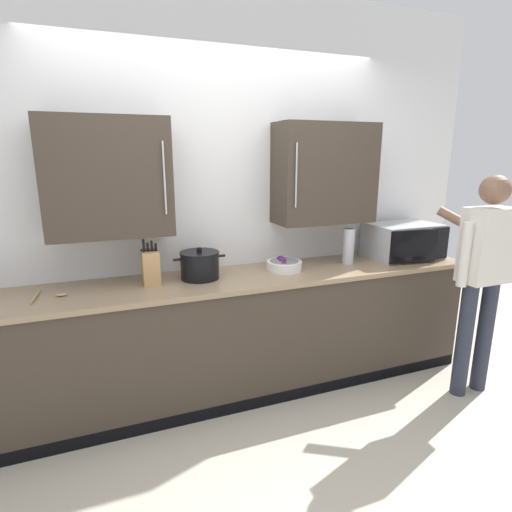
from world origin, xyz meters
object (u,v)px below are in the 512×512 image
object	(u,v)px
fruit_bowl	(284,265)
person_figure	(483,268)
stock_pot	(200,265)
microwave_oven	(401,241)
knife_block	(151,267)
wooden_spoon	(48,296)
thermos_flask	(348,246)

from	to	relation	value
fruit_bowl	person_figure	bearing A→B (deg)	-28.30
fruit_bowl	stock_pot	bearing A→B (deg)	178.79
microwave_oven	fruit_bowl	xyz separation A→B (m)	(-1.08, -0.00, -0.10)
stock_pot	knife_block	xyz separation A→B (m)	(-0.34, -0.01, 0.02)
fruit_bowl	microwave_oven	bearing A→B (deg)	0.14
microwave_oven	knife_block	bearing A→B (deg)	179.85
fruit_bowl	wooden_spoon	distance (m)	1.60
wooden_spoon	microwave_oven	bearing A→B (deg)	0.88
thermos_flask	wooden_spoon	distance (m)	2.15
fruit_bowl	wooden_spoon	size ratio (longest dim) A/B	1.16
microwave_oven	wooden_spoon	xyz separation A→B (m)	(-2.68, -0.04, -0.13)
microwave_oven	thermos_flask	distance (m)	0.53
person_figure	fruit_bowl	bearing A→B (deg)	151.70
thermos_flask	knife_block	size ratio (longest dim) A/B	0.90
wooden_spoon	person_figure	distance (m)	2.91
microwave_oven	knife_block	distance (m)	2.05
stock_pot	knife_block	size ratio (longest dim) A/B	1.16
fruit_bowl	person_figure	size ratio (longest dim) A/B	0.16
microwave_oven	knife_block	xyz separation A→B (m)	(-2.05, 0.01, -0.03)
knife_block	wooden_spoon	bearing A→B (deg)	-175.71
microwave_oven	fruit_bowl	distance (m)	1.08
thermos_flask	knife_block	xyz separation A→B (m)	(-1.53, 0.03, -0.03)
stock_pot	fruit_bowl	bearing A→B (deg)	-1.21
fruit_bowl	person_figure	world-z (taller)	person_figure
microwave_oven	fruit_bowl	bearing A→B (deg)	-179.86
thermos_flask	person_figure	size ratio (longest dim) A/B	0.17
thermos_flask	stock_pot	distance (m)	1.19
stock_pot	person_figure	world-z (taller)	person_figure
knife_block	person_figure	size ratio (longest dim) A/B	0.19
stock_pot	wooden_spoon	bearing A→B (deg)	-176.89
microwave_oven	person_figure	bearing A→B (deg)	-76.22
wooden_spoon	stock_pot	xyz separation A→B (m)	(0.96, 0.05, 0.09)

